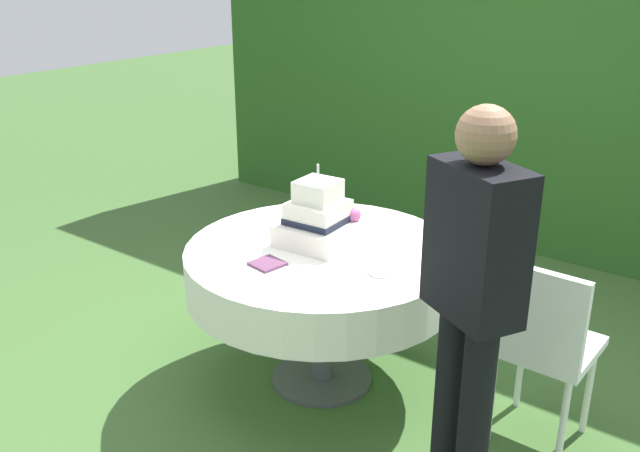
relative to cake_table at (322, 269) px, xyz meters
name	(u,v)px	position (x,y,z in m)	size (l,w,h in m)	color
ground_plane	(322,378)	(0.00, 0.00, -0.62)	(20.00, 20.00, 0.00)	#3D602D
foliage_hedge	(528,59)	(0.00, 2.42, 0.72)	(5.25, 0.46, 2.68)	#28561E
cake_table	(322,269)	(0.00, 0.00, 0.00)	(1.31, 1.31, 0.73)	#4C4C51
wedding_cake	(319,220)	(-0.05, 0.04, 0.23)	(0.35, 0.35, 0.40)	white
serving_plate_near	(383,271)	(0.38, -0.06, 0.12)	(0.14, 0.14, 0.01)	white
serving_plate_far	(371,219)	(-0.02, 0.46, 0.12)	(0.10, 0.10, 0.01)	white
napkin_stack	(267,264)	(-0.08, -0.31, 0.12)	(0.13, 0.13, 0.01)	#603856
garden_chair	(542,338)	(1.04, 0.14, -0.08)	(0.41, 0.41, 0.89)	white
standing_person	(472,294)	(0.94, -0.38, 0.31)	(0.41, 0.35, 1.60)	black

